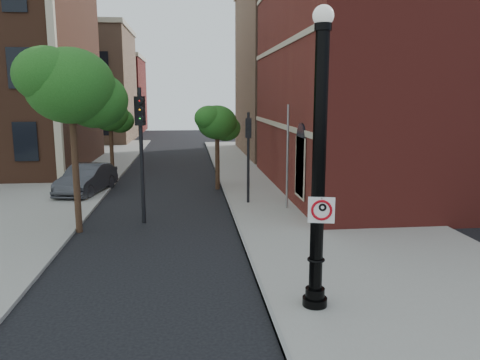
{
  "coord_description": "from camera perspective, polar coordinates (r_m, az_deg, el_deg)",
  "views": [
    {
      "loc": [
        0.24,
        -10.25,
        5.0
      ],
      "look_at": [
        1.59,
        2.0,
        2.79
      ],
      "focal_mm": 35.0,
      "sensor_mm": 36.0,
      "label": 1
    }
  ],
  "objects": [
    {
      "name": "traffic_signal_right",
      "position": [
        21.36,
        1.03,
        4.52
      ],
      "size": [
        0.29,
        0.36,
        4.28
      ],
      "rotation": [
        0.0,
        0.0,
        -0.08
      ],
      "color": "black",
      "rests_on": "ground"
    },
    {
      "name": "street_tree_b",
      "position": [
        29.67,
        -15.49,
        7.51
      ],
      "size": [
        2.68,
        2.42,
        4.82
      ],
      "color": "black",
      "rests_on": "ground"
    },
    {
      "name": "bg_building_tan_a",
      "position": [
        55.62,
        -19.38,
        10.66
      ],
      "size": [
        12.0,
        12.0,
        12.0
      ],
      "primitive_type": "cube",
      "color": "#936B50",
      "rests_on": "ground"
    },
    {
      "name": "street_tree_a",
      "position": [
        17.91,
        -19.79,
        10.53
      ],
      "size": [
        3.71,
        3.36,
        6.69
      ],
      "color": "black",
      "rests_on": "ground"
    },
    {
      "name": "utility_pole",
      "position": [
        20.43,
        5.8,
        2.62
      ],
      "size": [
        0.09,
        0.09,
        4.65
      ],
      "primitive_type": "cylinder",
      "color": "#999999",
      "rests_on": "ground"
    },
    {
      "name": "sidewalk_left",
      "position": [
        30.13,
        -24.08,
        -0.14
      ],
      "size": [
        10.0,
        50.0,
        0.12
      ],
      "primitive_type": "cube",
      "color": "gray",
      "rests_on": "ground"
    },
    {
      "name": "bg_building_red",
      "position": [
        69.33,
        -16.74,
        9.77
      ],
      "size": [
        12.0,
        12.0,
        10.0
      ],
      "primitive_type": "cube",
      "color": "maroon",
      "rests_on": "ground"
    },
    {
      "name": "ground",
      "position": [
        11.4,
        -7.15,
        -15.9
      ],
      "size": [
        120.0,
        120.0,
        0.0
      ],
      "primitive_type": "plane",
      "color": "black",
      "rests_on": "ground"
    },
    {
      "name": "parked_car",
      "position": [
        25.42,
        -18.18,
        0.1
      ],
      "size": [
        2.55,
        4.91,
        1.54
      ],
      "primitive_type": "imported",
      "rotation": [
        0.0,
        0.0,
        -0.21
      ],
      "color": "#303035",
      "rests_on": "ground"
    },
    {
      "name": "lamppost",
      "position": [
        10.68,
        9.54,
        0.29
      ],
      "size": [
        0.58,
        0.58,
        6.91
      ],
      "color": "black",
      "rests_on": "ground"
    },
    {
      "name": "traffic_signal_left",
      "position": [
        18.58,
        -12.0,
        5.62
      ],
      "size": [
        0.41,
        0.47,
        5.33
      ],
      "rotation": [
        0.0,
        0.0,
        -0.28
      ],
      "color": "black",
      "rests_on": "ground"
    },
    {
      "name": "sidewalk_right",
      "position": [
        21.62,
        9.32,
        -3.15
      ],
      "size": [
        8.0,
        60.0,
        0.12
      ],
      "primitive_type": "cube",
      "color": "gray",
      "rests_on": "ground"
    },
    {
      "name": "bg_building_tan_b",
      "position": [
        43.27,
        15.42,
        12.49
      ],
      "size": [
        22.0,
        14.0,
        14.0
      ],
      "primitive_type": "cube",
      "color": "#936B50",
      "rests_on": "ground"
    },
    {
      "name": "no_parking_sign",
      "position": [
        10.67,
        9.9,
        -3.61
      ],
      "size": [
        0.59,
        0.17,
        0.6
      ],
      "rotation": [
        0.0,
        0.0,
        -0.23
      ],
      "color": "white",
      "rests_on": "ground"
    },
    {
      "name": "curb_edge",
      "position": [
        20.92,
        -1.18,
        -3.44
      ],
      "size": [
        0.1,
        60.0,
        0.14
      ],
      "primitive_type": "cube",
      "color": "gray",
      "rests_on": "ground"
    },
    {
      "name": "street_tree_c",
      "position": [
        25.1,
        -2.75,
        6.9
      ],
      "size": [
        2.51,
        2.27,
        4.53
      ],
      "color": "black",
      "rests_on": "ground"
    }
  ]
}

